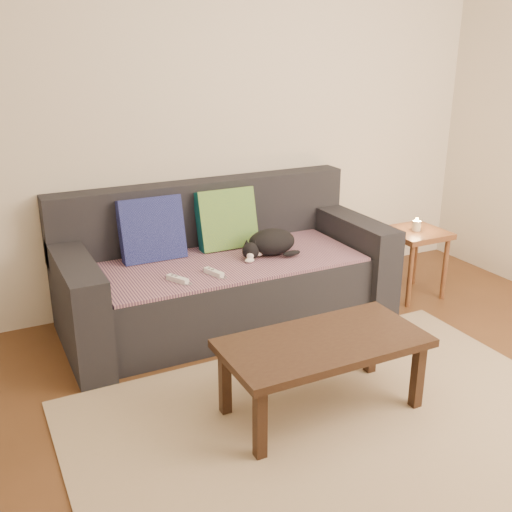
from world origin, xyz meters
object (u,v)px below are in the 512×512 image
(wii_remote_b, at_px, (214,273))
(cat, at_px, (270,243))
(coffee_table, at_px, (323,349))
(wii_remote_a, at_px, (178,279))
(side_table, at_px, (415,242))
(sofa, at_px, (224,274))

(wii_remote_b, bearing_deg, cat, -87.82)
(cat, height_order, coffee_table, cat)
(wii_remote_b, relative_size, coffee_table, 0.15)
(wii_remote_b, bearing_deg, wii_remote_a, 73.12)
(cat, relative_size, coffee_table, 0.43)
(wii_remote_a, height_order, side_table, side_table)
(sofa, relative_size, coffee_table, 2.10)
(sofa, relative_size, wii_remote_a, 14.00)
(wii_remote_a, distance_m, coffee_table, 1.01)
(wii_remote_b, xyz_separation_m, coffee_table, (0.19, -0.92, -0.11))
(sofa, xyz_separation_m, coffee_table, (-0.00, -1.21, 0.04))
(wii_remote_b, bearing_deg, coffee_table, 173.50)
(cat, distance_m, coffee_table, 1.14)
(wii_remote_a, bearing_deg, side_table, -115.86)
(cat, distance_m, side_table, 1.11)
(sofa, bearing_deg, wii_remote_a, -145.25)
(cat, bearing_deg, wii_remote_a, -141.94)
(coffee_table, bearing_deg, wii_remote_b, 101.39)
(wii_remote_a, relative_size, wii_remote_b, 1.00)
(wii_remote_b, bearing_deg, sofa, -51.21)
(wii_remote_a, bearing_deg, sofa, -82.20)
(sofa, xyz_separation_m, wii_remote_a, (-0.42, -0.29, 0.15))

